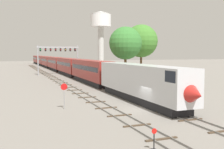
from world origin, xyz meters
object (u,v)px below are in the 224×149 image
(switch_stand, at_px, (154,143))
(stop_sign, at_px, (64,92))
(signal_gantry, at_px, (58,53))
(water_tower, at_px, (101,24))
(trackside_tree_left, at_px, (125,43))
(trackside_tree_mid, at_px, (141,41))
(passenger_train, at_px, (55,63))

(switch_stand, bearing_deg, stop_sign, 100.85)
(signal_gantry, height_order, switch_stand, signal_gantry)
(signal_gantry, bearing_deg, water_tower, 54.89)
(water_tower, bearing_deg, trackside_tree_left, -103.32)
(switch_stand, xyz_separation_m, trackside_tree_mid, (24.10, 49.51, 8.93))
(passenger_train, xyz_separation_m, stop_sign, (-10.00, -69.86, -0.74))
(switch_stand, relative_size, trackside_tree_left, 0.12)
(passenger_train, xyz_separation_m, trackside_tree_left, (8.53, -44.52, 5.84))
(stop_sign, bearing_deg, trackside_tree_mid, 51.85)
(signal_gantry, distance_m, water_tower, 45.21)
(passenger_train, distance_m, switch_stand, 85.32)
(signal_gantry, xyz_separation_m, trackside_tree_left, (10.78, -24.32, 2.11))
(trackside_tree_mid, bearing_deg, signal_gantry, 141.57)
(passenger_train, relative_size, trackside_tree_left, 13.09)
(passenger_train, relative_size, water_tower, 6.43)
(stop_sign, bearing_deg, switch_stand, -79.15)
(trackside_tree_mid, bearing_deg, water_tower, 83.60)
(passenger_train, xyz_separation_m, trackside_tree_mid, (17.00, -35.48, 6.84))
(passenger_train, bearing_deg, trackside_tree_mid, -64.39)
(water_tower, bearing_deg, switch_stand, -106.55)
(signal_gantry, height_order, stop_sign, signal_gantry)
(water_tower, height_order, stop_sign, water_tower)
(trackside_tree_mid, bearing_deg, switch_stand, -115.96)
(passenger_train, height_order, signal_gantry, signal_gantry)
(passenger_train, distance_m, stop_sign, 70.58)
(water_tower, relative_size, stop_sign, 8.57)
(signal_gantry, xyz_separation_m, switch_stand, (-4.85, -64.79, -5.83))
(passenger_train, distance_m, trackside_tree_left, 45.71)
(trackside_tree_left, bearing_deg, stop_sign, -126.18)
(passenger_train, height_order, switch_stand, passenger_train)
(passenger_train, height_order, water_tower, water_tower)
(trackside_tree_left, bearing_deg, water_tower, 76.68)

